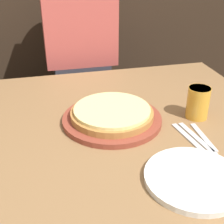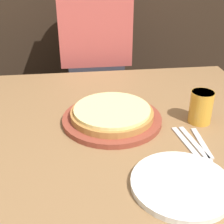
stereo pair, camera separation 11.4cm
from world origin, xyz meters
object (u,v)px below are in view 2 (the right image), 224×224
pizza_on_board (112,116)px  dinner_knife (194,143)px  fork (187,144)px  beer_glass (201,106)px  spoon (202,143)px  dinner_plate (181,184)px  diner_person (96,72)px

pizza_on_board → dinner_knife: 0.31m
pizza_on_board → fork: pizza_on_board is taller
beer_glass → dinner_knife: 0.17m
pizza_on_board → spoon: pizza_on_board is taller
dinner_plate → spoon: bearing=55.4°
beer_glass → dinner_knife: bearing=-116.1°
dinner_plate → dinner_knife: dinner_plate is taller
dinner_plate → dinner_knife: bearing=60.7°
pizza_on_board → diner_person: size_ratio=0.27×
pizza_on_board → beer_glass: bearing=-7.2°
spoon → fork: bearing=180.0°
spoon → dinner_plate: bearing=-124.6°
pizza_on_board → dinner_plate: bearing=-69.0°
dinner_knife → spoon: 0.03m
dinner_knife → spoon: size_ratio=1.18×
pizza_on_board → spoon: 0.33m
pizza_on_board → fork: size_ratio=1.76×
beer_glass → diner_person: size_ratio=0.09×
dinner_plate → diner_person: bearing=97.6°
fork → spoon: same height
beer_glass → fork: (-0.09, -0.14, -0.06)m
pizza_on_board → spoon: size_ratio=2.07×
dinner_plate → spoon: (0.13, 0.19, -0.01)m
fork → diner_person: (-0.23, 0.92, -0.09)m
beer_glass → fork: 0.18m
beer_glass → diner_person: diner_person is taller
dinner_plate → dinner_knife: 0.22m
pizza_on_board → dinner_plate: size_ratio=1.33×
dinner_plate → diner_person: 1.13m
dinner_plate → fork: (0.08, 0.19, -0.01)m
dinner_knife → diner_person: 0.96m
fork → diner_person: bearing=104.2°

